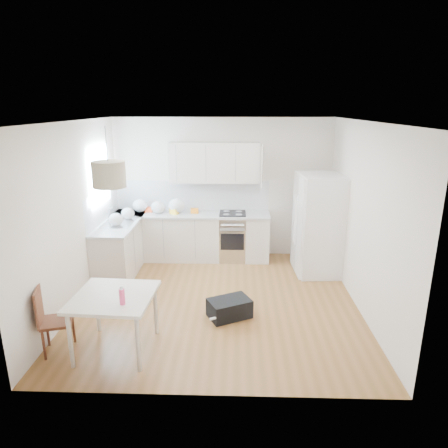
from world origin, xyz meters
name	(u,v)px	position (x,y,z in m)	size (l,w,h in m)	color
floor	(218,301)	(0.00, 0.00, 0.00)	(4.20, 4.20, 0.00)	brown
ceiling	(217,121)	(0.00, 0.00, 2.70)	(4.20, 4.20, 0.00)	white
wall_back	(223,188)	(0.00, 2.10, 1.35)	(4.20, 4.20, 0.00)	white
wall_left	(75,216)	(-2.10, 0.00, 1.35)	(4.20, 4.20, 0.00)	white
wall_right	(363,218)	(2.10, 0.00, 1.35)	(4.20, 4.20, 0.00)	white
window_glassblock	(99,176)	(-2.09, 1.15, 1.75)	(0.02, 1.00, 1.00)	#BFE0F9
cabinets_back	(192,237)	(-0.60, 1.80, 0.44)	(3.00, 0.60, 0.88)	beige
cabinets_left	(122,247)	(-1.80, 1.20, 0.44)	(0.60, 1.80, 0.88)	beige
counter_back	(191,214)	(-0.60, 1.80, 0.90)	(3.02, 0.64, 0.04)	#ADAFB2
counter_left	(120,222)	(-1.80, 1.20, 0.90)	(0.64, 1.82, 0.04)	#ADAFB2
backsplash_back	(192,195)	(-0.60, 2.09, 1.21)	(3.00, 0.01, 0.58)	white
backsplash_left	(103,205)	(-2.09, 1.20, 1.21)	(0.01, 1.80, 0.58)	white
upper_cabinets	(214,163)	(-0.15, 1.94, 1.88)	(1.70, 0.32, 0.75)	beige
range_oven	(232,237)	(0.20, 1.80, 0.44)	(0.50, 0.61, 0.88)	silver
sink	(120,222)	(-1.80, 1.15, 0.92)	(0.50, 0.80, 0.16)	silver
refrigerator	(319,224)	(1.73, 1.22, 0.89)	(0.85, 0.89, 1.78)	white
dining_table	(114,301)	(-1.19, -1.31, 0.66)	(0.98, 0.98, 0.74)	beige
dining_chair	(57,320)	(-1.88, -1.36, 0.43)	(0.36, 0.36, 0.85)	#4B2616
drink_bottle	(122,295)	(-1.01, -1.53, 0.85)	(0.06, 0.06, 0.23)	#F34379
gym_bag	(229,308)	(0.19, -0.47, 0.13)	(0.58, 0.38, 0.27)	black
pendant_lamp	(109,174)	(-1.13, -1.26, 2.18)	(0.37, 0.37, 0.29)	beige
grocery_bag_a	(140,206)	(-1.59, 1.85, 1.05)	(0.28, 0.24, 0.25)	silver
grocery_bag_b	(158,207)	(-1.23, 1.76, 1.04)	(0.27, 0.23, 0.24)	silver
grocery_bag_c	(177,206)	(-0.87, 1.80, 1.06)	(0.32, 0.27, 0.28)	silver
grocery_bag_d	(128,213)	(-1.70, 1.36, 1.03)	(0.23, 0.20, 0.21)	silver
grocery_bag_e	(116,219)	(-1.80, 0.94, 1.03)	(0.24, 0.21, 0.22)	silver
snack_orange	(195,211)	(-0.53, 1.80, 0.97)	(0.14, 0.09, 0.10)	orange
snack_yellow	(174,211)	(-0.92, 1.73, 0.97)	(0.16, 0.10, 0.11)	yellow
snack_red	(149,210)	(-1.42, 1.86, 0.97)	(0.14, 0.09, 0.10)	#DD431B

